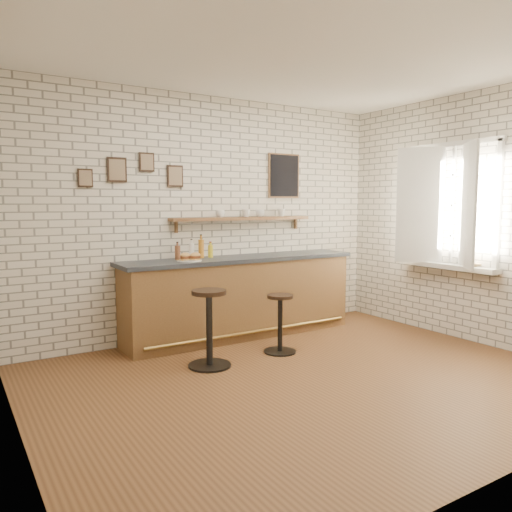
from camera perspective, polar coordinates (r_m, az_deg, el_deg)
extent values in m
plane|color=brown|center=(4.95, 6.04, -13.77)|extent=(5.00, 5.00, 0.00)
cube|color=brown|center=(6.32, -1.73, -4.87)|extent=(3.00, 0.58, 0.96)
cube|color=#2D333A|center=(6.24, -1.75, -0.31)|extent=(3.10, 0.62, 0.05)
cylinder|color=olive|center=(6.13, -0.19, -8.66)|extent=(2.79, 0.04, 0.04)
cylinder|color=white|center=(5.83, -7.61, -0.50)|extent=(0.28, 0.28, 0.01)
cylinder|color=gold|center=(5.87, -7.26, -0.38)|extent=(0.05, 0.05, 0.00)
cylinder|color=gold|center=(5.84, -7.37, -0.42)|extent=(0.05, 0.05, 0.00)
cylinder|color=gold|center=(5.85, -8.89, -0.43)|extent=(0.06, 0.06, 0.00)
cylinder|color=gold|center=(5.89, -7.41, -0.37)|extent=(0.06, 0.06, 0.00)
cylinder|color=gold|center=(5.75, -8.40, -0.53)|extent=(0.06, 0.06, 0.00)
cylinder|color=gold|center=(5.86, -7.08, -0.39)|extent=(0.04, 0.04, 0.00)
cylinder|color=gold|center=(5.79, -7.47, -0.48)|extent=(0.05, 0.05, 0.00)
cylinder|color=gold|center=(5.74, -8.39, -0.55)|extent=(0.04, 0.04, 0.00)
cylinder|color=gold|center=(5.79, -8.96, -0.50)|extent=(0.05, 0.05, 0.00)
cylinder|color=gold|center=(5.80, -7.04, -0.46)|extent=(0.06, 0.06, 0.00)
cylinder|color=gold|center=(5.82, -8.57, -0.46)|extent=(0.04, 0.04, 0.00)
cylinder|color=gold|center=(5.83, -7.28, -0.42)|extent=(0.05, 0.05, 0.00)
cylinder|color=brown|center=(5.99, -8.96, 0.38)|extent=(0.07, 0.07, 0.16)
cylinder|color=brown|center=(5.98, -8.97, 1.33)|extent=(0.02, 0.02, 0.04)
cylinder|color=black|center=(5.98, -8.98, 1.56)|extent=(0.03, 0.03, 0.01)
cylinder|color=white|center=(6.07, -7.37, 0.57)|extent=(0.06, 0.06, 0.18)
cylinder|color=white|center=(6.06, -7.38, 1.63)|extent=(0.02, 0.02, 0.04)
cylinder|color=black|center=(6.05, -7.39, 1.88)|extent=(0.02, 0.02, 0.01)
cylinder|color=#A4651A|center=(6.12, -6.29, 0.82)|extent=(0.07, 0.07, 0.23)
cylinder|color=#A4651A|center=(6.11, -6.30, 2.12)|extent=(0.02, 0.02, 0.05)
cylinder|color=black|center=(6.11, -6.30, 2.41)|extent=(0.03, 0.03, 0.01)
cylinder|color=yellow|center=(6.18, -5.22, 0.55)|extent=(0.06, 0.06, 0.15)
cylinder|color=yellow|center=(6.17, -5.23, 1.40)|extent=(0.03, 0.03, 0.03)
cylinder|color=maroon|center=(6.17, -5.23, 1.60)|extent=(0.03, 0.03, 0.01)
cylinder|color=black|center=(5.29, -5.31, -12.33)|extent=(0.44, 0.44, 0.02)
cylinder|color=black|center=(5.18, -5.35, -8.37)|extent=(0.07, 0.07, 0.73)
cylinder|color=black|center=(5.10, -5.40, -4.14)|extent=(0.45, 0.45, 0.04)
cylinder|color=black|center=(5.74, 2.75, -10.83)|extent=(0.37, 0.37, 0.02)
cylinder|color=black|center=(5.66, 2.77, -7.82)|extent=(0.05, 0.05, 0.60)
cylinder|color=black|center=(5.59, 2.79, -4.63)|extent=(0.35, 0.35, 0.04)
cube|color=brown|center=(6.46, -1.49, 4.30)|extent=(2.00, 0.18, 0.04)
cube|color=brown|center=(6.12, -9.11, 3.38)|extent=(0.03, 0.04, 0.16)
cube|color=brown|center=(7.02, 4.56, 3.77)|extent=(0.03, 0.04, 0.16)
imported|color=white|center=(6.29, -4.11, 4.84)|extent=(0.14, 0.14, 0.09)
imported|color=white|center=(6.48, -1.14, 4.92)|extent=(0.15, 0.15, 0.10)
imported|color=white|center=(6.59, 0.48, 4.92)|extent=(0.14, 0.14, 0.09)
imported|color=white|center=(6.79, 2.92, 4.98)|extent=(0.13, 0.13, 0.10)
cube|color=black|center=(5.89, -15.62, 9.47)|extent=(0.22, 0.02, 0.28)
cube|color=black|center=(6.01, -12.39, 10.43)|extent=(0.18, 0.02, 0.22)
cube|color=black|center=(6.13, -9.24, 9.00)|extent=(0.20, 0.02, 0.26)
cube|color=black|center=(5.80, -18.94, 8.44)|extent=(0.16, 0.02, 0.20)
cube|color=black|center=(6.91, 3.21, 9.13)|extent=(0.46, 0.02, 0.56)
cube|color=white|center=(6.65, 20.94, -1.06)|extent=(0.20, 1.35, 0.06)
cube|color=white|center=(6.70, 21.80, 11.82)|extent=(0.05, 1.30, 0.06)
cube|color=white|center=(6.71, 21.30, -1.02)|extent=(0.05, 1.30, 0.06)
cube|color=white|center=(6.33, 25.94, 5.21)|extent=(0.05, 0.06, 1.50)
cube|color=white|center=(7.04, 17.60, 5.55)|extent=(0.05, 0.06, 1.50)
cube|color=white|center=(6.37, 22.93, 5.34)|extent=(0.40, 0.46, 1.46)
cube|color=white|center=(6.73, 18.72, 5.50)|extent=(0.40, 0.46, 1.46)
imported|color=tan|center=(6.46, 22.92, -0.98)|extent=(0.17, 0.21, 0.02)
imported|color=tan|center=(6.47, 22.73, -0.80)|extent=(0.28, 0.29, 0.02)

